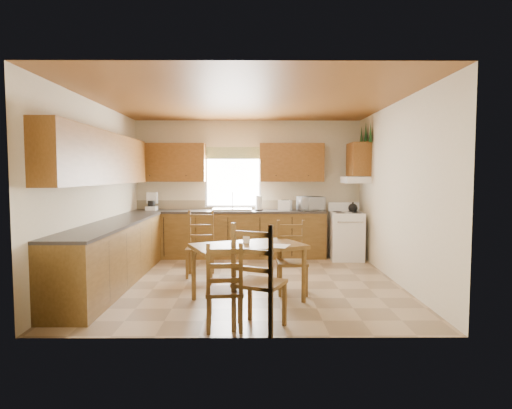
{
  "coord_description": "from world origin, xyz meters",
  "views": [
    {
      "loc": [
        0.11,
        -6.39,
        1.62
      ],
      "look_at": [
        0.15,
        0.3,
        1.15
      ],
      "focal_mm": 30.0,
      "sensor_mm": 36.0,
      "label": 1
    }
  ],
  "objects_px": {
    "chair_near_left": "(260,276)",
    "microwave": "(311,203)",
    "dining_table": "(248,273)",
    "chair_far_left": "(200,244)",
    "chair_far_right": "(292,258)",
    "chair_near_right": "(224,285)",
    "stove": "(346,236)"
  },
  "relations": [
    {
      "from": "microwave",
      "to": "chair_far_right",
      "type": "relative_size",
      "value": 0.46
    },
    {
      "from": "chair_far_right",
      "to": "chair_far_left",
      "type": "bearing_deg",
      "value": 143.8
    },
    {
      "from": "chair_near_right",
      "to": "chair_far_right",
      "type": "distance_m",
      "value": 1.58
    },
    {
      "from": "microwave",
      "to": "stove",
      "type": "bearing_deg",
      "value": -37.42
    },
    {
      "from": "chair_near_left",
      "to": "microwave",
      "type": "bearing_deg",
      "value": -80.21
    },
    {
      "from": "chair_near_left",
      "to": "stove",
      "type": "bearing_deg",
      "value": -90.18
    },
    {
      "from": "stove",
      "to": "chair_far_right",
      "type": "bearing_deg",
      "value": -115.26
    },
    {
      "from": "dining_table",
      "to": "stove",
      "type": "bearing_deg",
      "value": 32.36
    },
    {
      "from": "dining_table",
      "to": "chair_far_right",
      "type": "bearing_deg",
      "value": 8.57
    },
    {
      "from": "chair_far_left",
      "to": "chair_far_right",
      "type": "height_order",
      "value": "chair_far_left"
    },
    {
      "from": "chair_near_left",
      "to": "chair_far_left",
      "type": "relative_size",
      "value": 1.09
    },
    {
      "from": "dining_table",
      "to": "chair_near_left",
      "type": "relative_size",
      "value": 1.22
    },
    {
      "from": "dining_table",
      "to": "microwave",
      "type": "bearing_deg",
      "value": 44.88
    },
    {
      "from": "chair_far_left",
      "to": "chair_far_right",
      "type": "distance_m",
      "value": 1.69
    },
    {
      "from": "stove",
      "to": "chair_far_left",
      "type": "relative_size",
      "value": 0.86
    },
    {
      "from": "microwave",
      "to": "chair_near_right",
      "type": "bearing_deg",
      "value": -125.06
    },
    {
      "from": "chair_far_left",
      "to": "chair_far_right",
      "type": "relative_size",
      "value": 1.06
    },
    {
      "from": "stove",
      "to": "dining_table",
      "type": "height_order",
      "value": "stove"
    },
    {
      "from": "microwave",
      "to": "dining_table",
      "type": "bearing_deg",
      "value": -127.07
    },
    {
      "from": "stove",
      "to": "chair_near_left",
      "type": "bearing_deg",
      "value": -111.94
    },
    {
      "from": "chair_far_left",
      "to": "chair_near_left",
      "type": "bearing_deg",
      "value": -69.95
    },
    {
      "from": "chair_near_right",
      "to": "chair_far_left",
      "type": "height_order",
      "value": "chair_far_left"
    },
    {
      "from": "dining_table",
      "to": "chair_far_left",
      "type": "bearing_deg",
      "value": 96.94
    },
    {
      "from": "chair_near_left",
      "to": "chair_far_right",
      "type": "relative_size",
      "value": 1.15
    },
    {
      "from": "microwave",
      "to": "chair_near_left",
      "type": "distance_m",
      "value": 4.09
    },
    {
      "from": "microwave",
      "to": "chair_near_right",
      "type": "xyz_separation_m",
      "value": [
        -1.42,
        -3.92,
        -0.59
      ]
    },
    {
      "from": "microwave",
      "to": "dining_table",
      "type": "distance_m",
      "value": 3.25
    },
    {
      "from": "chair_far_left",
      "to": "chair_far_right",
      "type": "xyz_separation_m",
      "value": [
        1.37,
        -0.98,
        -0.03
      ]
    },
    {
      "from": "chair_near_left",
      "to": "chair_far_left",
      "type": "height_order",
      "value": "chair_near_left"
    },
    {
      "from": "microwave",
      "to": "chair_near_left",
      "type": "bearing_deg",
      "value": -120.16
    },
    {
      "from": "dining_table",
      "to": "chair_near_left",
      "type": "xyz_separation_m",
      "value": [
        0.13,
        -0.98,
        0.19
      ]
    },
    {
      "from": "chair_far_left",
      "to": "chair_near_right",
      "type": "bearing_deg",
      "value": -78.23
    }
  ]
}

